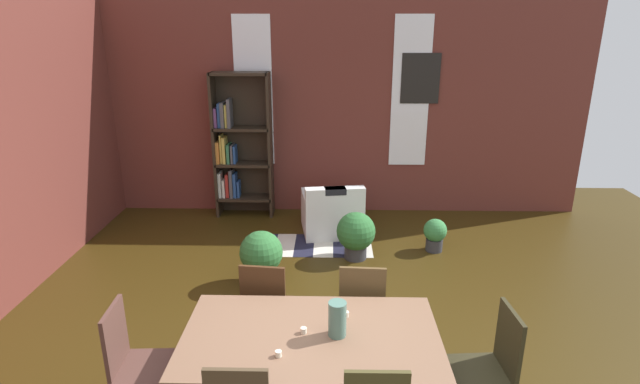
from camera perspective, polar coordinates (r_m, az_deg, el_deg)
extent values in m
plane|color=#38290C|center=(4.41, 1.11, -21.01)|extent=(10.53, 10.53, 0.00)
cube|color=brown|center=(7.58, 1.35, 10.11)|extent=(7.60, 0.12, 3.36)
cube|color=white|center=(7.58, -7.57, 11.23)|extent=(0.55, 0.02, 2.19)
cube|color=white|center=(7.58, 10.30, 11.10)|extent=(0.55, 0.02, 2.19)
cube|color=brown|center=(3.64, -1.04, -16.22)|extent=(1.80, 1.03, 0.04)
cylinder|color=brown|center=(4.30, -11.99, -16.67)|extent=(0.07, 0.07, 0.71)
cylinder|color=brown|center=(4.25, 10.62, -17.04)|extent=(0.07, 0.07, 0.71)
cylinder|color=#4C7266|center=(3.56, 2.00, -14.29)|extent=(0.13, 0.13, 0.26)
cylinder|color=silver|center=(3.43, -4.77, -17.93)|extent=(0.04, 0.04, 0.04)
cylinder|color=silver|center=(3.81, 2.98, -13.76)|extent=(0.04, 0.04, 0.04)
cylinder|color=silver|center=(3.64, -1.88, -15.51)|extent=(0.04, 0.04, 0.04)
cube|color=#2D2917|center=(3.95, 17.75, -19.08)|extent=(0.43, 0.43, 0.04)
cube|color=#2D2917|center=(3.88, 20.79, -15.77)|extent=(0.06, 0.38, 0.50)
cylinder|color=#2D2917|center=(4.18, 14.06, -20.46)|extent=(0.04, 0.04, 0.43)
cylinder|color=#2D2917|center=(4.29, 18.96, -19.84)|extent=(0.04, 0.04, 0.43)
cube|color=#51332C|center=(4.03, -19.30, -18.42)|extent=(0.42, 0.42, 0.04)
cube|color=#51332C|center=(3.95, -22.35, -15.25)|extent=(0.05, 0.38, 0.50)
cylinder|color=#51332C|center=(4.26, -15.77, -19.70)|extent=(0.04, 0.04, 0.43)
cylinder|color=#51332C|center=(4.36, -20.63, -19.29)|extent=(0.04, 0.04, 0.43)
cube|color=#3E2513|center=(4.51, -5.88, -13.06)|extent=(0.44, 0.44, 0.04)
cube|color=#3E2513|center=(4.23, -6.55, -11.48)|extent=(0.38, 0.07, 0.50)
cylinder|color=#3E2513|center=(4.75, -3.11, -14.52)|extent=(0.04, 0.04, 0.43)
cylinder|color=#3E2513|center=(4.82, -7.46, -14.14)|extent=(0.04, 0.04, 0.43)
cylinder|color=#3E2513|center=(4.46, -3.95, -17.03)|extent=(0.04, 0.04, 0.43)
cylinder|color=#3E2513|center=(4.53, -8.61, -16.56)|extent=(0.04, 0.04, 0.43)
cube|color=brown|center=(4.48, 4.76, -13.21)|extent=(0.42, 0.42, 0.04)
cube|color=brown|center=(4.20, 4.85, -11.65)|extent=(0.38, 0.05, 0.50)
cylinder|color=brown|center=(4.77, 6.92, -14.51)|extent=(0.04, 0.04, 0.43)
cylinder|color=brown|center=(4.76, 2.45, -14.41)|extent=(0.04, 0.04, 0.43)
cylinder|color=brown|center=(4.47, 7.08, -17.03)|extent=(0.04, 0.04, 0.43)
cylinder|color=brown|center=(4.47, 2.26, -16.93)|extent=(0.04, 0.04, 0.43)
cube|color=#2D2319|center=(7.63, -11.84, 5.15)|extent=(0.04, 0.33, 2.16)
cube|color=#2D2319|center=(7.48, -5.71, 5.20)|extent=(0.04, 0.33, 2.16)
cube|color=#2D2319|center=(7.70, -8.60, 5.47)|extent=(0.86, 0.01, 2.16)
cube|color=#2D2319|center=(7.77, -8.51, -0.63)|extent=(0.82, 0.33, 0.04)
cube|color=white|center=(7.78, -11.26, 0.86)|extent=(0.04, 0.21, 0.38)
cube|color=white|center=(7.78, -10.84, 0.48)|extent=(0.04, 0.21, 0.27)
cube|color=#B22D28|center=(7.76, -10.46, 0.80)|extent=(0.05, 0.19, 0.36)
cube|color=#4C4C51|center=(7.73, -10.01, 1.05)|extent=(0.05, 0.25, 0.43)
cube|color=#284C8C|center=(7.73, -9.64, 0.83)|extent=(0.04, 0.21, 0.37)
cube|color=#284C8C|center=(7.74, -9.24, 0.40)|extent=(0.03, 0.17, 0.25)
cube|color=#2D2319|center=(7.61, -8.70, 3.21)|extent=(0.82, 0.33, 0.04)
cube|color=orange|center=(7.64, -11.47, 4.52)|extent=(0.05, 0.26, 0.33)
cube|color=gold|center=(7.61, -11.15, 4.90)|extent=(0.03, 0.20, 0.43)
cube|color=gold|center=(7.61, -10.81, 4.78)|extent=(0.04, 0.24, 0.39)
cube|color=#33724C|center=(7.61, -10.33, 4.39)|extent=(0.04, 0.24, 0.29)
cube|color=#4C4C51|center=(7.60, -9.93, 4.37)|extent=(0.03, 0.25, 0.28)
cube|color=#284C8C|center=(7.59, -9.66, 4.30)|extent=(0.03, 0.21, 0.26)
cube|color=#2D2319|center=(7.49, -8.90, 7.19)|extent=(0.82, 0.33, 0.04)
cube|color=#8C4C8C|center=(7.53, -11.76, 8.33)|extent=(0.04, 0.19, 0.28)
cube|color=#284C8C|center=(7.51, -11.37, 8.60)|extent=(0.04, 0.20, 0.35)
cube|color=#4C4C51|center=(7.50, -10.97, 8.67)|extent=(0.05, 0.26, 0.36)
cube|color=gold|center=(7.49, -10.60, 8.56)|extent=(0.03, 0.21, 0.33)
cube|color=#4C4C51|center=(7.48, -10.27, 8.88)|extent=(0.05, 0.24, 0.41)
cube|color=#2D2319|center=(7.37, -9.22, 13.22)|extent=(0.82, 0.33, 0.04)
cube|color=silver|center=(7.09, 1.32, -2.95)|extent=(0.91, 0.91, 0.40)
cube|color=silver|center=(6.66, 1.73, -0.96)|extent=(0.81, 0.27, 0.35)
cube|color=silver|center=(7.05, 4.08, -0.74)|extent=(0.22, 0.73, 0.15)
cube|color=silver|center=(6.95, -1.44, -0.96)|extent=(0.22, 0.73, 0.15)
cube|color=black|center=(6.62, 1.74, 0.15)|extent=(0.30, 0.21, 0.08)
cylinder|color=#333338|center=(6.35, 4.07, -6.81)|extent=(0.28, 0.28, 0.17)
sphere|color=#2D6B33|center=(6.24, 4.13, -4.50)|extent=(0.49, 0.49, 0.49)
cylinder|color=#9E6042|center=(5.78, -6.63, -9.48)|extent=(0.29, 0.29, 0.20)
sphere|color=#2D6B33|center=(5.65, -6.74, -6.86)|extent=(0.49, 0.49, 0.49)
cylinder|color=#333338|center=(6.70, 12.90, -5.88)|extent=(0.22, 0.22, 0.16)
sphere|color=#387F42|center=(6.62, 13.02, -4.29)|extent=(0.30, 0.30, 0.30)
cube|color=#1E1E33|center=(6.76, -6.17, -6.00)|extent=(0.26, 0.73, 0.01)
cube|color=silver|center=(6.73, -3.99, -6.04)|extent=(0.26, 0.73, 0.01)
cube|color=#1E1E33|center=(6.71, -1.80, -6.07)|extent=(0.26, 0.73, 0.01)
cube|color=silver|center=(6.70, 0.40, -6.10)|extent=(0.26, 0.73, 0.01)
cube|color=#1E1E33|center=(6.70, 2.61, -6.11)|extent=(0.26, 0.73, 0.01)
cube|color=silver|center=(6.71, 4.81, -6.12)|extent=(0.26, 0.73, 0.01)
cube|color=black|center=(7.57, 11.40, 12.59)|extent=(0.56, 0.03, 0.72)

